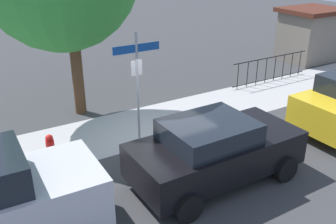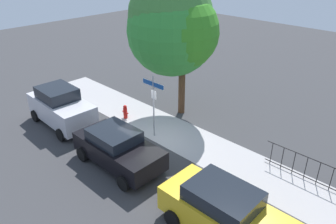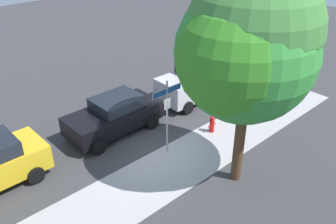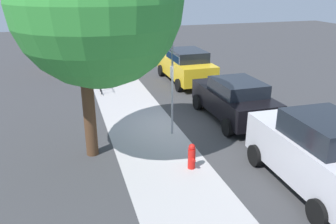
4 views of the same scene
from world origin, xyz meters
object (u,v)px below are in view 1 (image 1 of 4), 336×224
at_px(street_sign, 137,70).
at_px(utility_shed, 310,34).
at_px(car_black, 215,150).
at_px(fire_hydrant, 51,148).

xyz_separation_m(street_sign, utility_shed, (11.13, 3.40, -0.88)).
distance_m(car_black, fire_hydrant, 4.33).
relative_size(street_sign, utility_shed, 1.12).
distance_m(street_sign, fire_hydrant, 3.09).
bearing_deg(utility_shed, car_black, -149.68).
height_order(car_black, utility_shed, utility_shed).
bearing_deg(street_sign, fire_hydrant, 175.49).
xyz_separation_m(car_black, utility_shed, (10.49, 6.14, 0.46)).
xyz_separation_m(street_sign, car_black, (0.63, -2.74, -1.33)).
bearing_deg(fire_hydrant, utility_shed, 13.20).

